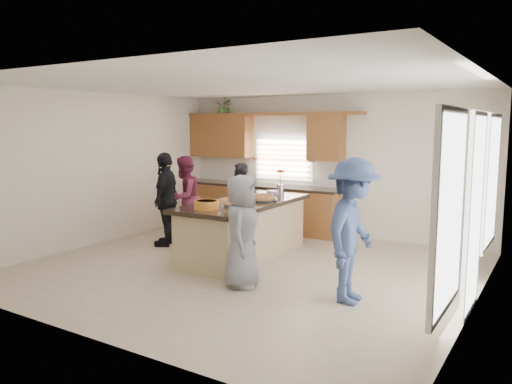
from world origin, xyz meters
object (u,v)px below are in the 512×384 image
Objects in this scene: salad_bowl at (207,204)px; woman_left_mid at (184,197)px; woman_left_front at (166,199)px; woman_right_back at (353,231)px; woman_left_back at (239,202)px; woman_right_front at (242,231)px; island at (244,231)px.

salad_bowl is 0.23× the size of woman_left_mid.
woman_right_back is at bearing 52.70° from woman_left_front.
woman_left_back is 0.97× the size of woman_right_front.
island is 1.59× the size of woman_left_front.
woman_left_mid reaches higher than woman_left_back.
island is 1.23m from woman_left_back.
island is at bearing 12.40° from woman_left_back.
woman_left_back is 3.66m from woman_right_back.
salad_bowl is 0.25× the size of woman_left_back.
woman_left_back is (-0.72, 0.94, 0.29)m from island.
salad_bowl is at bearing 38.04° from woman_left_front.
salad_bowl is 2.31m from woman_left_mid.
salad_bowl is 2.36m from woman_right_back.
woman_left_back reaches higher than salad_bowl.
salad_bowl is 0.22× the size of woman_left_front.
woman_left_mid is 0.61m from woman_left_front.
woman_left_mid is at bearing 138.39° from salad_bowl.
woman_right_back is at bearing 62.35° from woman_left_mid.
woman_left_mid reaches higher than island.
woman_right_back reaches higher than woman_left_front.
woman_right_front is at bearing -21.61° from salad_bowl.
salad_bowl is 1.88m from woman_left_front.
salad_bowl is 0.24× the size of woman_right_front.
salad_bowl reaches higher than island.
island is 1.87m from woman_left_mid.
woman_right_front is at bearing -59.04° from island.
woman_left_mid is at bearing 64.97° from woman_right_back.
woman_right_front is at bearing 48.47° from woman_left_mid.
woman_left_front is (-1.64, 0.92, -0.17)m from salad_bowl.
woman_right_back reaches higher than woman_right_front.
salad_bowl is at bearing 84.03° from woman_right_back.
woman_right_front is (2.57, -1.86, -0.04)m from woman_left_mid.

